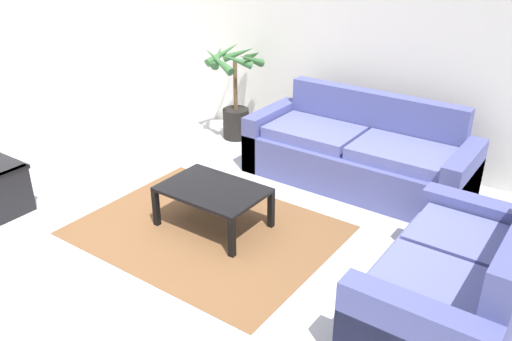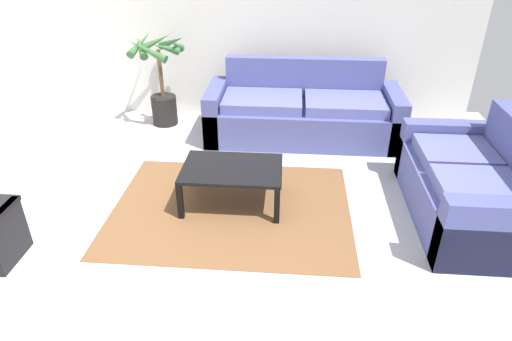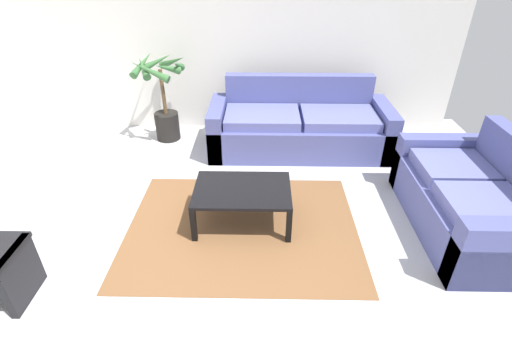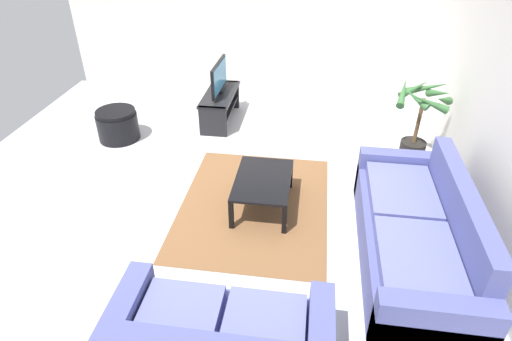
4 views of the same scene
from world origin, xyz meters
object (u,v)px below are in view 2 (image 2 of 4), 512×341
(couch_main, at_px, (303,114))
(potted_palm, at_px, (161,83))
(coffee_table, at_px, (232,172))
(couch_loveseat, at_px, (471,188))

(couch_main, distance_m, potted_palm, 1.84)
(couch_main, height_order, coffee_table, couch_main)
(potted_palm, bearing_deg, couch_main, -8.34)
(couch_main, bearing_deg, coffee_table, -113.06)
(couch_main, height_order, couch_loveseat, same)
(couch_main, xyz_separation_m, potted_palm, (-1.80, 0.26, 0.26))
(couch_loveseat, distance_m, potted_palm, 3.77)
(couch_main, bearing_deg, couch_loveseat, -47.48)
(couch_main, relative_size, coffee_table, 2.52)
(coffee_table, bearing_deg, potted_palm, 122.05)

